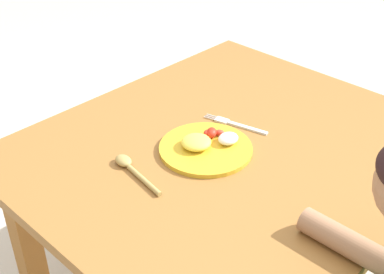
# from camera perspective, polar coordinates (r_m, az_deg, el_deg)

# --- Properties ---
(dining_table) EXTENTS (1.09, 0.95, 0.70)m
(dining_table) POSITION_cam_1_polar(r_m,az_deg,el_deg) (1.46, 4.09, -4.25)
(dining_table) COLOR olive
(dining_table) RESTS_ON ground_plane
(plate) EXTENTS (0.25, 0.25, 0.04)m
(plate) POSITION_cam_1_polar(r_m,az_deg,el_deg) (1.37, 1.54, -1.00)
(plate) COLOR gold
(plate) RESTS_ON dining_table
(fork) EXTENTS (0.06, 0.19, 0.01)m
(fork) POSITION_cam_1_polar(r_m,az_deg,el_deg) (1.48, 4.80, 1.39)
(fork) COLOR silver
(fork) RESTS_ON dining_table
(spoon) EXTENTS (0.05, 0.19, 0.02)m
(spoon) POSITION_cam_1_polar(r_m,az_deg,el_deg) (1.31, -6.76, -3.32)
(spoon) COLOR #AB8E4D
(spoon) RESTS_ON dining_table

